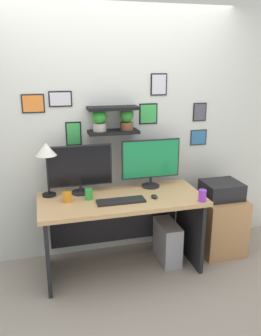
% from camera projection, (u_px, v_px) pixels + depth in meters
% --- Properties ---
extents(ground_plane, '(8.00, 8.00, 0.00)m').
position_uv_depth(ground_plane, '(122.00, 267.00, 3.46)').
color(ground_plane, gray).
extents(back_wall_assembly, '(4.40, 0.24, 2.70)m').
position_uv_depth(back_wall_assembly, '(111.00, 126.00, 3.47)').
color(back_wall_assembly, silver).
rests_on(back_wall_assembly, ground).
extents(desk, '(1.54, 0.68, 0.75)m').
position_uv_depth(desk, '(120.00, 216.00, 3.35)').
color(desk, tan).
rests_on(desk, ground).
extents(monitor_left, '(0.62, 0.18, 0.47)m').
position_uv_depth(monitor_left, '(80.00, 168.00, 3.28)').
color(monitor_left, black).
rests_on(monitor_left, desk).
extents(monitor_right, '(0.60, 0.18, 0.49)m').
position_uv_depth(monitor_right, '(151.00, 161.00, 3.45)').
color(monitor_right, black).
rests_on(monitor_right, desk).
extents(keyboard, '(0.44, 0.14, 0.02)m').
position_uv_depth(keyboard, '(121.00, 201.00, 3.13)').
color(keyboard, black).
rests_on(keyboard, desk).
extents(computer_mouse, '(0.06, 0.09, 0.03)m').
position_uv_depth(computer_mouse, '(154.00, 196.00, 3.22)').
color(computer_mouse, black).
rests_on(computer_mouse, desk).
extents(desk_lamp, '(0.20, 0.20, 0.51)m').
position_uv_depth(desk_lamp, '(46.00, 153.00, 3.16)').
color(desk_lamp, black).
rests_on(desk_lamp, desk).
extents(coffee_mug, '(0.08, 0.08, 0.09)m').
position_uv_depth(coffee_mug, '(67.00, 197.00, 3.13)').
color(coffee_mug, orange).
rests_on(coffee_mug, desk).
extents(pen_cup, '(0.07, 0.07, 0.10)m').
position_uv_depth(pen_cup, '(89.00, 194.00, 3.18)').
color(pen_cup, green).
rests_on(pen_cup, desk).
extents(water_cup, '(0.07, 0.07, 0.11)m').
position_uv_depth(water_cup, '(202.00, 196.00, 3.14)').
color(water_cup, purple).
rests_on(water_cup, desk).
extents(drawer_cabinet, '(0.44, 0.50, 0.61)m').
position_uv_depth(drawer_cabinet, '(219.00, 224.00, 3.71)').
color(drawer_cabinet, tan).
rests_on(drawer_cabinet, ground).
extents(printer, '(0.38, 0.34, 0.17)m').
position_uv_depth(printer, '(222.00, 190.00, 3.59)').
color(printer, black).
rests_on(printer, drawer_cabinet).
extents(computer_tower_right, '(0.18, 0.40, 0.41)m').
position_uv_depth(computer_tower_right, '(167.00, 242.00, 3.54)').
color(computer_tower_right, '#99999E').
rests_on(computer_tower_right, ground).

